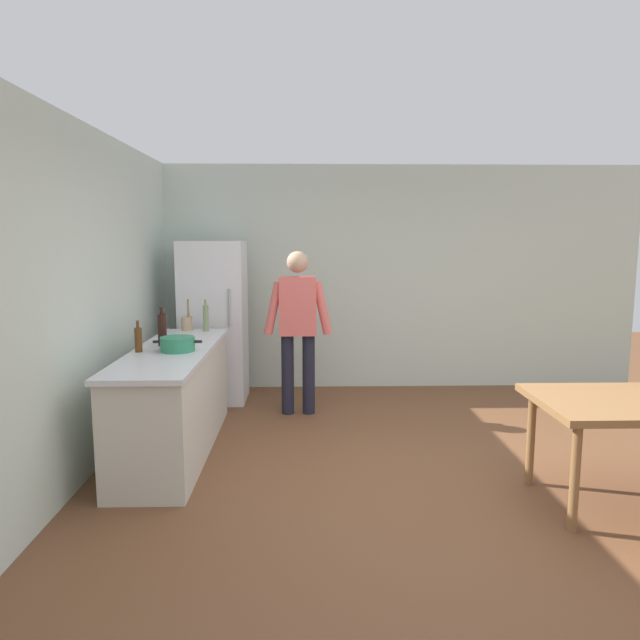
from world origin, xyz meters
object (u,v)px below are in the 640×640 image
Objects in this scene: utensil_jar at (187,323)px; bottle_vinegar_tall at (206,318)px; refrigerator at (214,322)px; bottle_wine_dark at (162,329)px; person at (298,322)px; bottle_beer_brown at (138,339)px; cooking_pot at (178,344)px.

bottle_vinegar_tall is at bearing -15.77° from utensil_jar.
utensil_jar is at bearing -106.42° from refrigerator.
bottle_wine_dark reaches higher than utensil_jar.
refrigerator reaches higher than person.
person is 5.00× the size of bottle_wine_dark.
bottle_vinegar_tall is at bearing 73.31° from bottle_wine_dark.
person is at bearing 2.69° from utensil_jar.
person is 1.13m from utensil_jar.
bottle_vinegar_tall is (0.24, 0.80, -0.01)m from bottle_wine_dark.
bottle_wine_dark is 1.06× the size of bottle_vinegar_tall.
bottle_vinegar_tall is 1.13m from bottle_beer_brown.
refrigerator is 4.50× the size of cooking_pot.
refrigerator is at bearing 81.66° from bottle_wine_dark.
cooking_pot is 0.32m from bottle_beer_brown.
bottle_wine_dark is (-0.21, -1.46, 0.15)m from refrigerator.
person is at bearing -30.23° from refrigerator.
bottle_beer_brown is at bearing -137.75° from person.
bottle_wine_dark is at bearing 64.05° from bottle_beer_brown.
refrigerator is 0.68m from bottle_vinegar_tall.
refrigerator reaches higher than bottle_vinegar_tall.
cooking_pot is 1.05m from bottle_vinegar_tall.
utensil_jar is at bearing -177.31° from person.
cooking_pot is at bearing -82.36° from utensil_jar.
utensil_jar is 0.22m from bottle_vinegar_tall.
refrigerator is 0.64m from utensil_jar.
bottle_beer_brown is (-0.34, -1.73, 0.11)m from refrigerator.
bottle_vinegar_tall is (0.06, 1.04, 0.08)m from cooking_pot.
refrigerator is 5.62× the size of utensil_jar.
bottle_wine_dark is at bearing 127.00° from cooking_pot.
bottle_beer_brown is (-0.13, -0.27, -0.04)m from bottle_wine_dark.
bottle_vinegar_tall reaches higher than bottle_beer_brown.
refrigerator is at bearing 88.95° from cooking_pot.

